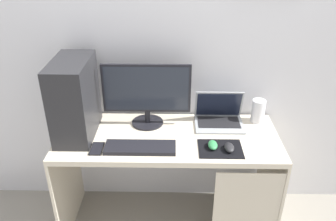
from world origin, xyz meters
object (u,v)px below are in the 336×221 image
object	(u,v)px
speaker	(258,111)
monitor	(147,94)
keyboard	(140,148)
mouse_left	(213,145)
cell_phone	(97,149)
pc_tower	(75,99)
mouse_right	(229,148)
laptop	(219,117)

from	to	relation	value
speaker	monitor	bearing A→B (deg)	-176.25
keyboard	mouse_left	size ratio (longest dim) A/B	4.38
monitor	keyboard	size ratio (longest dim) A/B	1.35
monitor	cell_phone	world-z (taller)	monitor
cell_phone	mouse_left	bearing A→B (deg)	2.28
pc_tower	mouse_right	xyz separation A→B (m)	(0.93, -0.18, -0.22)
monitor	mouse_left	size ratio (longest dim) A/B	5.89
laptop	mouse_right	world-z (taller)	laptop
pc_tower	speaker	size ratio (longest dim) A/B	3.08
mouse_right	speaker	bearing A→B (deg)	56.20
monitor	cell_phone	size ratio (longest dim) A/B	4.35
speaker	mouse_right	xyz separation A→B (m)	(-0.24, -0.35, -0.06)
pc_tower	monitor	size ratio (longest dim) A/B	0.86
cell_phone	pc_tower	bearing A→B (deg)	128.91
mouse_right	monitor	bearing A→B (deg)	148.85
keyboard	pc_tower	bearing A→B (deg)	156.31
speaker	laptop	bearing A→B (deg)	-173.40
monitor	speaker	distance (m)	0.75
laptop	keyboard	distance (m)	0.59
pc_tower	laptop	bearing A→B (deg)	8.68
cell_phone	monitor	bearing A→B (deg)	47.66
keyboard	mouse_left	world-z (taller)	mouse_left
mouse_left	cell_phone	distance (m)	0.69
pc_tower	keyboard	distance (m)	0.50
cell_phone	keyboard	bearing A→B (deg)	1.63
mouse_right	keyboard	bearing A→B (deg)	179.45
speaker	keyboard	distance (m)	0.84
monitor	laptop	world-z (taller)	monitor
pc_tower	keyboard	size ratio (longest dim) A/B	1.16
keyboard	cell_phone	world-z (taller)	keyboard
mouse_left	laptop	bearing A→B (deg)	77.10
speaker	cell_phone	bearing A→B (deg)	-160.79
speaker	mouse_right	size ratio (longest dim) A/B	1.64
keyboard	mouse_right	bearing A→B (deg)	-0.55
laptop	speaker	distance (m)	0.27
mouse_left	mouse_right	world-z (taller)	same
laptop	speaker	size ratio (longest dim) A/B	2.01
monitor	mouse_right	xyz separation A→B (m)	(0.50, -0.30, -0.20)
speaker	keyboard	size ratio (longest dim) A/B	0.38
mouse_right	cell_phone	size ratio (longest dim) A/B	0.74
mouse_right	pc_tower	bearing A→B (deg)	168.85
mouse_left	keyboard	bearing A→B (deg)	-177.34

